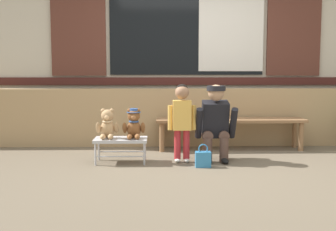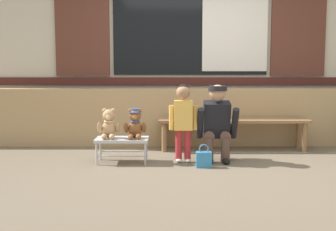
% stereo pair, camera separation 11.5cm
% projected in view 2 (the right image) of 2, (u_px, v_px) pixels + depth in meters
% --- Properties ---
extents(ground_plane, '(60.00, 60.00, 0.00)m').
position_uv_depth(ground_plane, '(196.00, 167.00, 4.96)').
color(ground_plane, brown).
extents(brick_low_wall, '(7.28, 0.25, 0.85)m').
position_uv_depth(brick_low_wall, '(190.00, 117.00, 6.33)').
color(brick_low_wall, tan).
rests_on(brick_low_wall, ground).
extents(shop_facade, '(7.43, 0.26, 3.43)m').
position_uv_depth(shop_facade, '(189.00, 32.00, 6.71)').
color(shop_facade, beige).
rests_on(shop_facade, ground).
extents(wooden_bench_long, '(2.10, 0.40, 0.44)m').
position_uv_depth(wooden_bench_long, '(231.00, 124.00, 5.98)').
color(wooden_bench_long, '#8E6642').
rests_on(wooden_bench_long, ground).
extents(small_display_bench, '(0.64, 0.36, 0.30)m').
position_uv_depth(small_display_bench, '(120.00, 141.00, 5.17)').
color(small_display_bench, '#BCBCC1').
rests_on(small_display_bench, ground).
extents(teddy_bear_plain, '(0.28, 0.26, 0.36)m').
position_uv_depth(teddy_bear_plain, '(107.00, 125.00, 5.15)').
color(teddy_bear_plain, tan).
rests_on(teddy_bear_plain, small_display_bench).
extents(teddy_bear_with_hat, '(0.28, 0.27, 0.36)m').
position_uv_depth(teddy_bear_with_hat, '(133.00, 124.00, 5.16)').
color(teddy_bear_with_hat, brown).
rests_on(teddy_bear_with_hat, small_display_bench).
extents(child_standing, '(0.35, 0.18, 0.96)m').
position_uv_depth(child_standing, '(182.00, 114.00, 5.15)').
color(child_standing, '#B7282D').
rests_on(child_standing, ground).
extents(adult_crouching, '(0.50, 0.49, 0.95)m').
position_uv_depth(adult_crouching, '(216.00, 123.00, 5.24)').
color(adult_crouching, brown).
rests_on(adult_crouching, ground).
extents(handbag_on_ground, '(0.18, 0.11, 0.27)m').
position_uv_depth(handbag_on_ground, '(202.00, 159.00, 4.93)').
color(handbag_on_ground, teal).
rests_on(handbag_on_ground, ground).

